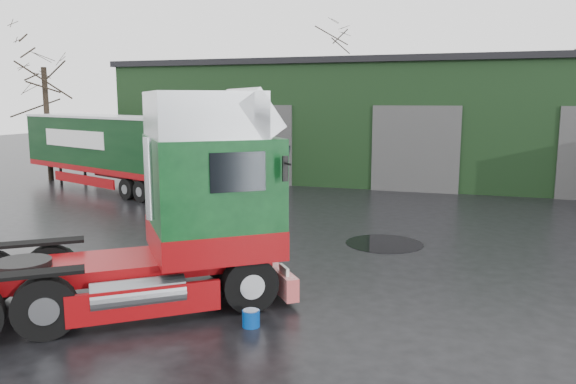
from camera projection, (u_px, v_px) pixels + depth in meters
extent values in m
plane|color=black|center=(274.00, 275.00, 13.78)|extent=(100.00, 100.00, 0.00)
cube|color=black|center=(426.00, 123.00, 31.44)|extent=(32.00, 12.00, 6.00)
cube|color=black|center=(429.00, 65.00, 30.93)|extent=(32.40, 12.40, 0.30)
cylinder|color=#063992|center=(251.00, 318.00, 10.66)|extent=(0.39, 0.39, 0.32)
cylinder|color=black|center=(132.00, 300.00, 12.11)|extent=(2.40, 2.40, 0.01)
cylinder|color=black|center=(384.00, 244.00, 16.82)|extent=(2.32, 2.32, 0.01)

